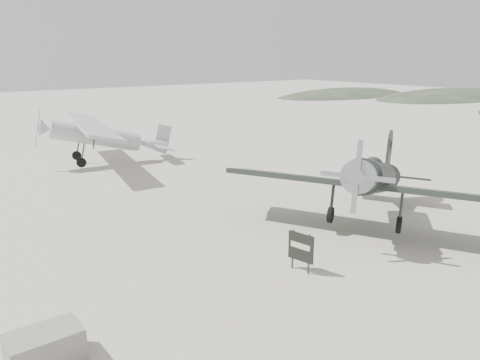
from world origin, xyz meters
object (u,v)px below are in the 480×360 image
(lowwing_monoplane, at_px, (374,178))
(highwing_monoplane, at_px, (102,133))
(sign_board, at_px, (301,248))
(equipment_block, at_px, (45,348))

(lowwing_monoplane, xyz_separation_m, highwing_monoplane, (-4.62, 15.87, 0.07))
(sign_board, bearing_deg, lowwing_monoplane, 2.93)
(lowwing_monoplane, bearing_deg, sign_board, 167.02)
(highwing_monoplane, bearing_deg, lowwing_monoplane, -62.83)
(highwing_monoplane, xyz_separation_m, equipment_block, (-7.79, -17.26, -1.53))
(equipment_block, bearing_deg, lowwing_monoplane, 6.36)
(highwing_monoplane, relative_size, equipment_block, 7.25)
(highwing_monoplane, height_order, equipment_block, highwing_monoplane)
(equipment_block, bearing_deg, highwing_monoplane, 65.71)
(equipment_block, distance_m, sign_board, 7.35)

